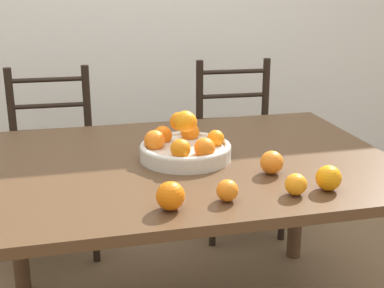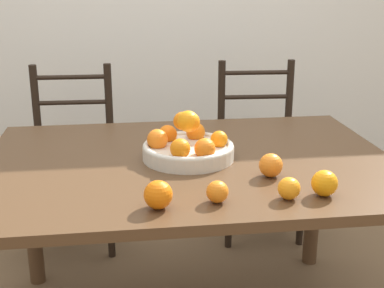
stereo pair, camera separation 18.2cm
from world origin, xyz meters
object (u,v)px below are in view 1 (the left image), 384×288
Objects in this scene: orange_loose_4 at (329,178)px; chair_right at (238,149)px; orange_loose_2 at (227,191)px; orange_loose_0 at (296,184)px; orange_loose_3 at (272,162)px; fruit_bowl at (185,146)px; orange_loose_1 at (170,196)px; chair_left at (53,164)px.

chair_right reaches higher than orange_loose_4.
orange_loose_0 is at bearing -1.41° from orange_loose_2.
orange_loose_3 is 0.99× the size of orange_loose_4.
fruit_bowl is 4.17× the size of orange_loose_3.
orange_loose_1 reaches higher than orange_loose_0.
orange_loose_1 is at bearing -113.22° from chair_right.
fruit_bowl reaches higher than orange_loose_3.
chair_right is at bearing 59.83° from fruit_bowl.
chair_right is (0.99, -0.00, 0.00)m from chair_left.
orange_loose_2 is 0.07× the size of chair_right.
orange_loose_3 is (0.39, 0.20, -0.00)m from orange_loose_1.
orange_loose_1 is at bearing -72.57° from chair_left.
orange_loose_0 is at bearing -89.11° from orange_loose_3.
orange_loose_2 is 1.37m from chair_right.
orange_loose_1 is at bearing -173.89° from orange_loose_2.
orange_loose_1 is 1.26× the size of orange_loose_2.
orange_loose_2 is 0.28m from orange_loose_3.
orange_loose_3 is 0.09× the size of chair_left.
fruit_bowl is at bearing -58.34° from chair_left.
chair_right is at bearing 76.89° from orange_loose_3.
chair_right is at bearing 78.90° from orange_loose_0.
chair_left is at bearing 105.48° from orange_loose_1.
fruit_bowl is 0.47m from orange_loose_0.
orange_loose_3 is at bearing 27.36° from orange_loose_1.
fruit_bowl is at bearing -116.82° from chair_right.
chair_right reaches higher than orange_loose_2.
orange_loose_3 and orange_loose_4 have the same top height.
chair_left is 1.00× the size of chair_right.
orange_loose_1 is 1.36m from chair_left.
chair_left and chair_right have the same top height.
orange_loose_2 is at bearing 6.11° from orange_loose_1.
orange_loose_1 is 1.04× the size of orange_loose_4.
orange_loose_0 is 0.86× the size of orange_loose_3.
chair_right is at bearing 1.95° from chair_left.
orange_loose_4 is at bearing -92.76° from chair_right.
chair_right is at bearing 63.43° from orange_loose_1.
chair_left is (-0.53, 1.25, -0.31)m from orange_loose_2.
chair_right reaches higher than orange_loose_3.
orange_loose_4 reaches higher than orange_loose_0.
fruit_bowl is 0.53m from orange_loose_4.
fruit_bowl is at bearing 95.37° from orange_loose_2.
orange_loose_4 is 1.55m from chair_left.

